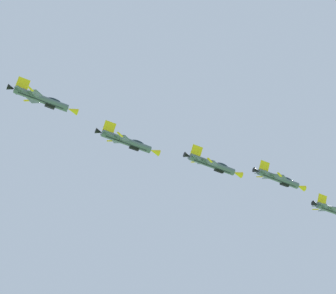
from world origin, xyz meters
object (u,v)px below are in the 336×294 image
object	(u,v)px
fighter_jet_left_wing	(279,179)
fighter_jet_left_outer	(128,142)
fighter_jet_right_outer	(43,100)
fighter_jet_lead	(336,211)
fighter_jet_right_wing	(213,165)

from	to	relation	value
fighter_jet_left_wing	fighter_jet_left_outer	distance (m)	41.37
fighter_jet_right_outer	fighter_jet_left_outer	bearing A→B (deg)	92.62
fighter_jet_lead	fighter_jet_right_outer	distance (m)	81.15
fighter_jet_left_wing	fighter_jet_left_outer	bearing A→B (deg)	-93.55
fighter_jet_lead	fighter_jet_right_outer	world-z (taller)	fighter_jet_right_outer
fighter_jet_right_outer	fighter_jet_right_wing	bearing A→B (deg)	88.33
fighter_jet_left_outer	fighter_jet_right_outer	size ratio (longest dim) A/B	1.00
fighter_jet_right_wing	fighter_jet_right_outer	size ratio (longest dim) A/B	1.00
fighter_jet_left_wing	fighter_jet_right_wing	bearing A→B (deg)	-91.08
fighter_jet_lead	fighter_jet_right_wing	size ratio (longest dim) A/B	1.00
fighter_jet_left_wing	fighter_jet_right_outer	bearing A→B (deg)	-91.48
fighter_jet_lead	fighter_jet_right_outer	size ratio (longest dim) A/B	1.00
fighter_jet_lead	fighter_jet_left_outer	world-z (taller)	fighter_jet_lead
fighter_jet_left_wing	fighter_jet_right_wing	distance (m)	20.03
fighter_jet_right_wing	fighter_jet_left_outer	bearing A→B (deg)	-95.83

